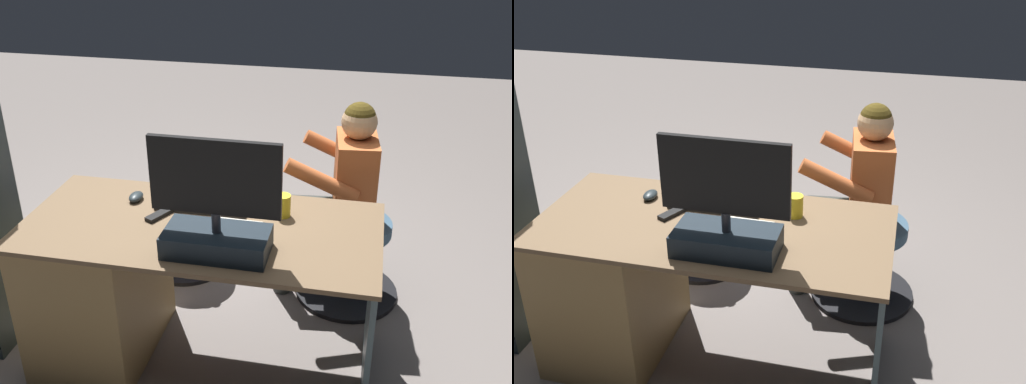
# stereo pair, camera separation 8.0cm
# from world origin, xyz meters

# --- Properties ---
(ground_plane) EXTENTS (10.00, 10.00, 0.00)m
(ground_plane) POSITION_xyz_m (0.00, 0.00, 0.00)
(ground_plane) COLOR slate
(desk) EXTENTS (1.54, 0.72, 0.74)m
(desk) POSITION_xyz_m (0.42, 0.35, 0.39)
(desk) COLOR brown
(desk) RESTS_ON ground_plane
(monitor) EXTENTS (0.51, 0.21, 0.48)m
(monitor) POSITION_xyz_m (-0.13, 0.53, 0.88)
(monitor) COLOR black
(monitor) RESTS_ON desk
(keyboard) EXTENTS (0.42, 0.14, 0.02)m
(keyboard) POSITION_xyz_m (0.03, 0.19, 0.75)
(keyboard) COLOR black
(keyboard) RESTS_ON desk
(computer_mouse) EXTENTS (0.06, 0.10, 0.04)m
(computer_mouse) POSITION_xyz_m (0.36, 0.18, 0.76)
(computer_mouse) COLOR #252E31
(computer_mouse) RESTS_ON desk
(cup) EXTENTS (0.07, 0.07, 0.10)m
(cup) POSITION_xyz_m (-0.33, 0.19, 0.79)
(cup) COLOR yellow
(cup) RESTS_ON desk
(tv_remote) EXTENTS (0.11, 0.15, 0.02)m
(tv_remote) POSITION_xyz_m (0.19, 0.30, 0.75)
(tv_remote) COLOR black
(tv_remote) RESTS_ON desk
(notebook_binder) EXTENTS (0.23, 0.31, 0.02)m
(notebook_binder) POSITION_xyz_m (-0.15, 0.45, 0.75)
(notebook_binder) COLOR beige
(notebook_binder) RESTS_ON desk
(office_chair_teddy) EXTENTS (0.50, 0.50, 0.46)m
(office_chair_teddy) POSITION_xyz_m (0.34, -0.43, 0.27)
(office_chair_teddy) COLOR black
(office_chair_teddy) RESTS_ON ground_plane
(teddy_bear) EXTENTS (0.23, 0.23, 0.33)m
(teddy_bear) POSITION_xyz_m (0.34, -0.44, 0.61)
(teddy_bear) COLOR tan
(teddy_bear) RESTS_ON office_chair_teddy
(visitor_chair) EXTENTS (0.56, 0.56, 0.46)m
(visitor_chair) POSITION_xyz_m (-0.62, -0.33, 0.25)
(visitor_chair) COLOR black
(visitor_chair) RESTS_ON ground_plane
(person) EXTENTS (0.52, 0.51, 1.11)m
(person) POSITION_xyz_m (-0.54, -0.34, 0.65)
(person) COLOR #C36130
(person) RESTS_ON ground_plane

